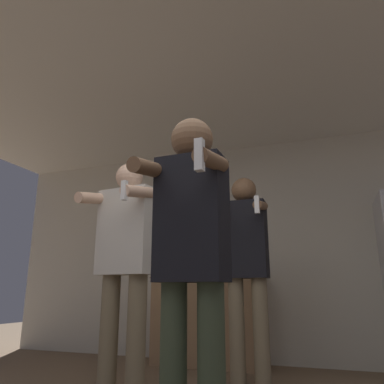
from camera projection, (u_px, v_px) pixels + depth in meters
wall_back at (268, 247)px, 4.40m from camera, size 7.00×0.06×2.55m
ceiling_slab at (231, 76)px, 3.23m from camera, size 7.00×3.75×0.05m
counter at (210, 320)px, 4.15m from camera, size 1.25×0.53×0.93m
bottle_short_whiskey at (203, 266)px, 4.35m from camera, size 0.09×0.09×0.34m
bottle_red_label at (232, 267)px, 4.23m from camera, size 0.09×0.09×0.28m
bottle_dark_rum at (177, 267)px, 4.46m from camera, size 0.06×0.06×0.32m
person_woman_foreground at (192, 252)px, 1.79m from camera, size 0.40×0.44×1.65m
person_man_side at (125, 256)px, 2.90m from camera, size 0.56×0.51×1.79m
person_spectator_back at (246, 261)px, 3.20m from camera, size 0.42×0.47×1.77m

